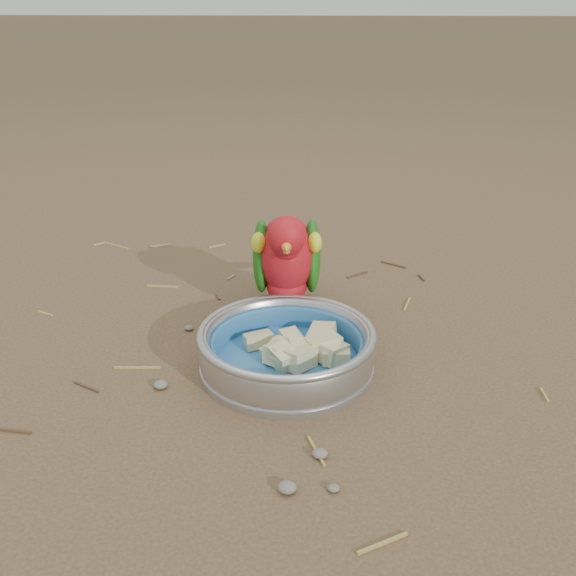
# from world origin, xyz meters

# --- Properties ---
(ground) EXTENTS (60.00, 60.00, 0.00)m
(ground) POSITION_xyz_m (0.00, 0.00, 0.00)
(ground) COLOR brown
(food_bowl) EXTENTS (0.24, 0.24, 0.02)m
(food_bowl) POSITION_xyz_m (0.09, -0.03, 0.01)
(food_bowl) COLOR #B2B2BA
(food_bowl) RESTS_ON ground
(bowl_wall) EXTENTS (0.24, 0.24, 0.04)m
(bowl_wall) POSITION_xyz_m (0.09, -0.03, 0.04)
(bowl_wall) COLOR #B2B2BA
(bowl_wall) RESTS_ON food_bowl
(fruit_wedges) EXTENTS (0.14, 0.14, 0.03)m
(fruit_wedges) POSITION_xyz_m (0.09, -0.03, 0.03)
(fruit_wedges) COLOR #D4C389
(fruit_wedges) RESTS_ON food_bowl
(lory_parrot) EXTENTS (0.13, 0.23, 0.18)m
(lory_parrot) POSITION_xyz_m (0.07, 0.12, 0.09)
(lory_parrot) COLOR #AE121C
(lory_parrot) RESTS_ON ground
(ground_debris) EXTENTS (0.90, 0.80, 0.01)m
(ground_debris) POSITION_xyz_m (0.03, 0.10, 0.00)
(ground_debris) COLOR #9D8A44
(ground_debris) RESTS_ON ground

